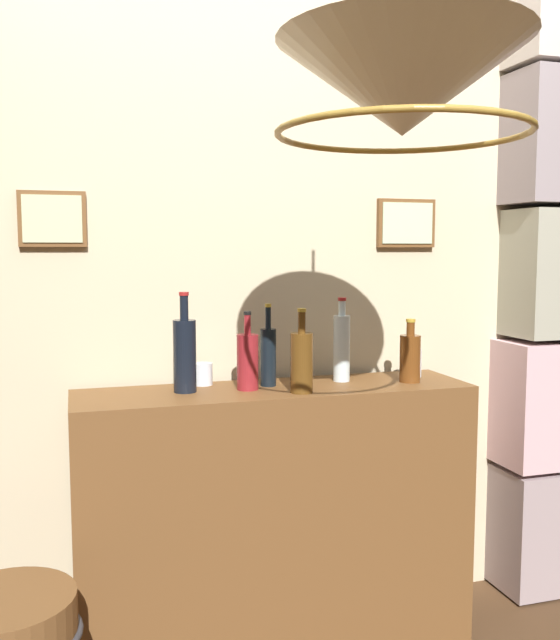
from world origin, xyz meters
TOP-DOWN VIEW (x-y plane):
  - panelled_rear_partition at (-0.00, 1.10)m, footprint 3.40×0.15m
  - stone_pillar at (1.25, 0.96)m, footprint 0.44×0.32m
  - bar_shelf_unit at (0.00, 0.83)m, footprint 1.43×0.37m
  - liquor_bottle_sherry at (0.27, 0.89)m, footprint 0.06×0.06m
  - liquor_bottle_rye at (-0.32, 0.86)m, footprint 0.08×0.08m
  - liquor_bottle_gin at (-0.02, 0.88)m, footprint 0.06×0.06m
  - liquor_bottle_port at (0.51, 0.80)m, footprint 0.08×0.08m
  - liquor_bottle_brandy at (0.06, 0.73)m, footprint 0.08×0.08m
  - liquor_bottle_tequila at (-0.10, 0.84)m, footprint 0.08×0.08m
  - glass_tumbler_rocks at (-0.24, 0.97)m, footprint 0.07×0.07m
  - glass_tumbler_highball at (0.57, 0.89)m, footprint 0.07×0.07m
  - pendant_lamp at (0.08, 0.04)m, footprint 0.62×0.62m

SIDE VIEW (x-z plane):
  - bar_shelf_unit at x=0.00m, z-range 0.00..0.98m
  - glass_tumbler_rocks at x=-0.24m, z-range 0.98..1.06m
  - glass_tumbler_highball at x=0.57m, z-range 0.98..1.09m
  - liquor_bottle_port at x=0.51m, z-range 0.95..1.19m
  - liquor_bottle_tequila at x=-0.10m, z-range 0.94..1.22m
  - liquor_bottle_brandy at x=0.06m, z-range 0.94..1.24m
  - liquor_bottle_gin at x=-0.02m, z-range 0.94..1.24m
  - liquor_bottle_sherry at x=0.27m, z-range 0.95..1.27m
  - liquor_bottle_rye at x=-0.32m, z-range 0.94..1.29m
  - stone_pillar at x=1.25m, z-range 0.03..2.75m
  - panelled_rear_partition at x=0.00m, z-range 0.08..2.88m
  - pendant_lamp at x=0.08m, z-range 1.57..2.13m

